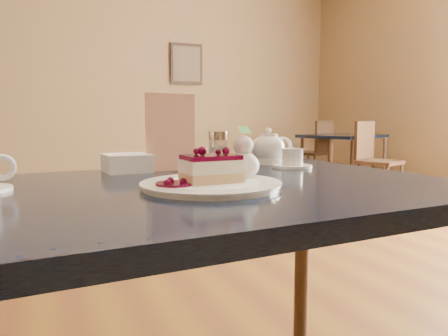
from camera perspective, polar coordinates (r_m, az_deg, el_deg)
name	(u,v)px	position (r m, az deg, el deg)	size (l,w,h in m)	color
main_table	(202,219)	(0.98, -2.89, -6.62)	(1.21, 0.85, 0.73)	#12203A
dessert_plate	(211,185)	(0.92, -1.71, -2.25)	(0.29, 0.29, 0.01)	white
cheesecake_slice	(211,169)	(0.92, -1.72, -0.11)	(0.12, 0.09, 0.06)	#E4BE82
whipped_cream	(243,166)	(0.96, 2.51, 0.33)	(0.07, 0.07, 0.06)	white
berry_sauce	(175,184)	(0.88, -6.45, -2.08)	(0.08, 0.08, 0.01)	#3C021C
tea_set	(273,151)	(1.39, 6.39, 2.20)	(0.17, 0.24, 0.10)	white
menu_card	(170,132)	(1.23, -7.01, 4.67)	(0.14, 0.03, 0.21)	#EEE8CF
sugar_shaker	(218,149)	(1.30, -0.79, 2.52)	(0.06, 0.06, 0.11)	white
napkin_stack	(126,163)	(1.22, -12.62, 0.65)	(0.12, 0.12, 0.05)	white
bg_table_far_right	(341,186)	(5.41, 15.06, -2.23)	(1.10, 1.64, 1.09)	#12203A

